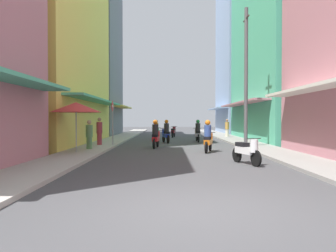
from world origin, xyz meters
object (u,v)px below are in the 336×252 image
(pedestrian_far, at_px, (91,136))
(street_sign_no_entry, at_px, (114,117))
(motorbike_blue, at_px, (167,132))
(motorbike_silver, at_px, (199,132))
(pedestrian_foreground, at_px, (229,128))
(vendor_umbrella, at_px, (78,107))
(motorbike_green, at_px, (158,131))
(motorbike_maroon, at_px, (175,132))
(utility_pole, at_px, (248,77))
(motorbike_orange, at_px, (210,138))
(pedestrian_midway, at_px, (101,132))
(motorbike_red, at_px, (157,135))
(motorbike_white, at_px, (248,150))

(pedestrian_far, height_order, street_sign_no_entry, street_sign_no_entry)
(street_sign_no_entry, bearing_deg, motorbike_blue, 50.65)
(motorbike_silver, distance_m, pedestrian_foreground, 5.73)
(motorbike_blue, distance_m, street_sign_no_entry, 4.87)
(vendor_umbrella, bearing_deg, motorbike_green, 72.00)
(vendor_umbrella, bearing_deg, pedestrian_foreground, 55.69)
(motorbike_silver, xyz_separation_m, motorbike_blue, (-2.25, -0.96, 0.00))
(motorbike_maroon, xyz_separation_m, utility_pole, (3.82, -11.17, 3.45))
(motorbike_green, xyz_separation_m, motorbike_orange, (2.84, -8.82, 0.00))
(vendor_umbrella, bearing_deg, pedestrian_midway, 88.24)
(motorbike_silver, bearing_deg, pedestrian_far, -131.30)
(pedestrian_far, xyz_separation_m, pedestrian_foreground, (9.05, 11.81, 0.03))
(motorbike_silver, height_order, motorbike_red, same)
(motorbike_red, distance_m, street_sign_no_entry, 2.69)
(motorbike_silver, relative_size, street_sign_no_entry, 0.68)
(pedestrian_midway, bearing_deg, motorbike_red, -12.44)
(pedestrian_far, bearing_deg, pedestrian_midway, 90.99)
(motorbike_red, distance_m, motorbike_orange, 3.59)
(street_sign_no_entry, bearing_deg, pedestrian_midway, 153.88)
(motorbike_white, xyz_separation_m, motorbike_silver, (-0.70, 11.77, 0.20))
(motorbike_silver, bearing_deg, motorbike_red, -119.40)
(motorbike_red, bearing_deg, motorbike_orange, -42.42)
(pedestrian_far, distance_m, utility_pole, 9.02)
(vendor_umbrella, bearing_deg, motorbike_red, 46.66)
(motorbike_red, relative_size, motorbike_blue, 1.02)
(motorbike_silver, relative_size, vendor_umbrella, 0.76)
(vendor_umbrella, distance_m, utility_pole, 9.29)
(motorbike_maroon, xyz_separation_m, motorbike_red, (-1.17, -10.92, 0.20))
(motorbike_green, bearing_deg, motorbike_maroon, 73.26)
(motorbike_blue, height_order, utility_pole, utility_pole)
(vendor_umbrella, height_order, utility_pole, utility_pole)
(pedestrian_midway, bearing_deg, pedestrian_foreground, 45.10)
(motorbike_maroon, xyz_separation_m, motorbike_blue, (-0.63, -6.92, 0.20))
(motorbike_white, relative_size, utility_pole, 0.22)
(motorbike_maroon, height_order, pedestrian_midway, pedestrian_midway)
(pedestrian_foreground, xyz_separation_m, vendor_umbrella, (-9.23, -13.52, 1.34))
(pedestrian_foreground, height_order, utility_pole, utility_pole)
(pedestrian_midway, xyz_separation_m, pedestrian_foreground, (9.09, 9.12, -0.04))
(motorbike_red, relative_size, pedestrian_midway, 1.06)
(utility_pole, bearing_deg, motorbike_green, 127.95)
(vendor_umbrella, bearing_deg, motorbike_orange, 11.46)
(motorbike_maroon, height_order, street_sign_no_entry, street_sign_no_entry)
(motorbike_orange, distance_m, utility_pole, 4.56)
(pedestrian_midway, distance_m, pedestrian_far, 2.68)
(motorbike_red, xyz_separation_m, pedestrian_foreground, (5.77, 9.86, 0.11))
(motorbike_silver, height_order, pedestrian_foreground, pedestrian_foreground)
(utility_pole, bearing_deg, motorbike_maroon, 108.89)
(motorbike_red, height_order, motorbike_orange, same)
(motorbike_silver, height_order, motorbike_blue, same)
(motorbike_maroon, bearing_deg, street_sign_no_entry, -109.00)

